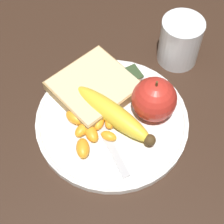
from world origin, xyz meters
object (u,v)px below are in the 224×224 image
object	(u,v)px
juice_glass	(180,42)
banana	(116,116)
fork	(97,119)
bread_slice	(96,86)
plate	(112,120)
apple	(154,99)
jam_packet	(129,78)

from	to	relation	value
juice_glass	banana	distance (m)	0.18
fork	bread_slice	bearing A→B (deg)	-22.54
plate	juice_glass	distance (m)	0.19
juice_glass	bread_slice	distance (m)	0.17
fork	plate	bearing A→B (deg)	-108.33
apple	fork	size ratio (longest dim) A/B	0.43
juice_glass	banana	xyz separation A→B (m)	(0.17, 0.07, -0.01)
apple	banana	world-z (taller)	apple
apple	bread_slice	distance (m)	0.11
plate	bread_slice	distance (m)	0.07
plate	bread_slice	xyz separation A→B (m)	(-0.00, -0.06, 0.02)
bread_slice	fork	bearing A→B (deg)	63.69
banana	fork	size ratio (longest dim) A/B	0.83
plate	banana	size ratio (longest dim) A/B	1.62
apple	plate	bearing A→B (deg)	-17.13
banana	bread_slice	size ratio (longest dim) A/B	1.04
plate	jam_packet	distance (m)	0.08
apple	fork	world-z (taller)	apple
apple	banana	size ratio (longest dim) A/B	0.52
bread_slice	banana	bearing A→B (deg)	89.36
fork	jam_packet	xyz separation A→B (m)	(-0.08, -0.04, 0.01)
plate	banana	bearing A→B (deg)	115.54
juice_glass	jam_packet	world-z (taller)	juice_glass
apple	jam_packet	bearing A→B (deg)	-87.75
jam_packet	banana	bearing A→B (deg)	45.19
bread_slice	jam_packet	bearing A→B (deg)	168.16
apple	banana	bearing A→B (deg)	-11.77
juice_glass	jam_packet	xyz separation A→B (m)	(0.11, 0.01, -0.02)
juice_glass	fork	bearing A→B (deg)	16.25
apple	jam_packet	xyz separation A→B (m)	(0.00, -0.07, -0.03)
banana	bread_slice	xyz separation A→B (m)	(-0.00, -0.07, -0.01)
juice_glass	bread_slice	bearing A→B (deg)	0.84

